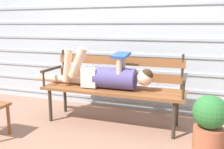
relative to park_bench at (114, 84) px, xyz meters
The scene contains 5 objects.
ground_plane 0.57m from the park_bench, 90.00° to the right, with size 12.00×12.00×0.00m, color #936B56.
house_siding 0.82m from the park_bench, 90.00° to the left, with size 5.32×0.08×2.12m.
park_bench is the anchor object (origin of this frame).
reclining_person 0.16m from the park_bench, 141.54° to the right, with size 1.66×0.27×0.53m.
potted_plant 1.23m from the park_bench, 18.71° to the right, with size 0.34×0.34×0.57m.
Camera 1 is at (0.99, -2.65, 1.25)m, focal length 39.25 mm.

